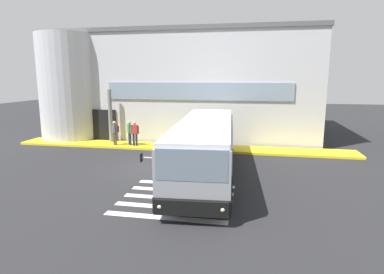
% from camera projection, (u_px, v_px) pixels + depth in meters
% --- Properties ---
extents(ground_plane, '(80.00, 90.00, 0.02)m').
position_uv_depth(ground_plane, '(159.00, 168.00, 17.31)').
color(ground_plane, '#232326').
rests_on(ground_plane, ground).
extents(bay_paint_stripes, '(4.40, 3.96, 0.01)m').
position_uv_depth(bay_paint_stripes, '(177.00, 199.00, 12.88)').
color(bay_paint_stripes, silver).
rests_on(bay_paint_stripes, ground).
extents(terminal_building, '(20.74, 13.80, 8.22)m').
position_uv_depth(terminal_building, '(189.00, 85.00, 27.85)').
color(terminal_building, '#B7B7BC').
rests_on(terminal_building, ground).
extents(boarding_curb, '(22.94, 2.00, 0.15)m').
position_uv_depth(boarding_curb, '(179.00, 147.00, 21.93)').
color(boarding_curb, yellow).
rests_on(boarding_curb, ground).
extents(entry_support_column, '(0.28, 0.28, 3.77)m').
position_uv_depth(entry_support_column, '(110.00, 116.00, 23.11)').
color(entry_support_column, slate).
rests_on(entry_support_column, boarding_curb).
extents(bus_main_foreground, '(3.37, 11.53, 2.70)m').
position_uv_depth(bus_main_foreground, '(205.00, 149.00, 15.78)').
color(bus_main_foreground, gray).
rests_on(bus_main_foreground, ground).
extents(passenger_near_column, '(0.52, 0.50, 1.68)m').
position_uv_depth(passenger_near_column, '(115.00, 131.00, 22.06)').
color(passenger_near_column, '#4C4233').
rests_on(passenger_near_column, boarding_curb).
extents(passenger_by_doorway, '(0.41, 0.48, 1.68)m').
position_uv_depth(passenger_by_doorway, '(130.00, 132.00, 22.12)').
color(passenger_by_doorway, '#1E2338').
rests_on(passenger_by_doorway, boarding_curb).
extents(passenger_at_curb_edge, '(0.59, 0.25, 1.68)m').
position_uv_depth(passenger_at_curb_edge, '(135.00, 132.00, 21.87)').
color(passenger_at_curb_edge, '#1E2338').
rests_on(passenger_at_curb_edge, boarding_curb).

